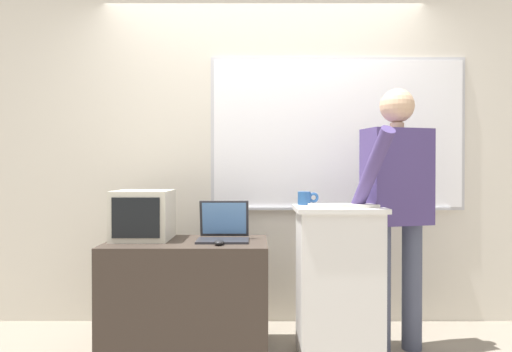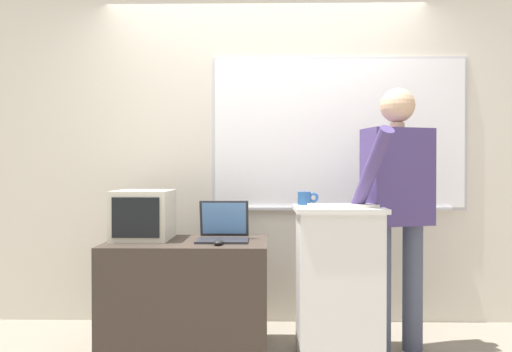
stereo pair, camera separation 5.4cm
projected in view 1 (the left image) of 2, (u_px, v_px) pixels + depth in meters
back_wall at (267, 143)px, 3.64m from camera, size 6.40×0.17×2.81m
lectern_podium at (338, 281)px, 2.91m from camera, size 0.55×0.44×0.96m
side_desk at (187, 297)px, 2.97m from camera, size 1.04×0.58×0.73m
person_presenter at (397, 199)px, 2.98m from camera, size 0.60×0.63×1.72m
laptop at (223, 229)px, 3.01m from camera, size 0.34×0.28×0.26m
wireless_keyboard at (343, 206)px, 2.85m from camera, size 0.43×0.13×0.02m
computer_mouse_by_laptop at (219, 242)px, 2.81m from camera, size 0.06×0.10×0.03m
crt_monitor at (143, 215)px, 3.05m from camera, size 0.37×0.39×0.33m
coffee_mug at (305, 198)px, 3.05m from camera, size 0.14×0.09×0.09m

